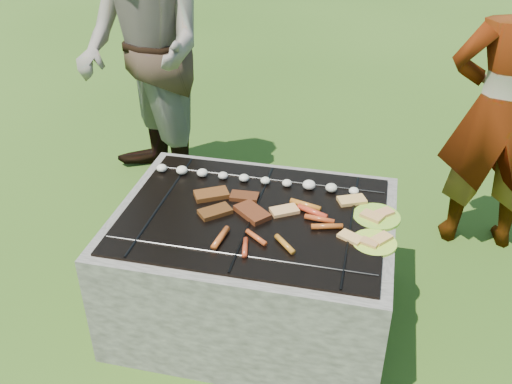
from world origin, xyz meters
TOP-DOWN VIEW (x-y plane):
  - lawn at (0.00, 0.00)m, footprint 60.00×60.00m
  - fire_pit at (0.00, 0.00)m, footprint 1.30×1.00m
  - mushrooms at (-0.06, 0.28)m, footprint 1.05×0.06m
  - pork_slabs at (-0.12, 0.04)m, footprint 0.42×0.30m
  - sausages at (0.17, -0.08)m, footprint 0.54×0.48m
  - bread_on_grate at (0.33, 0.08)m, footprint 0.46×0.42m
  - plate_far at (0.56, 0.11)m, footprint 0.27×0.27m
  - plate_near at (0.56, -0.09)m, footprint 0.25×0.25m
  - cook at (1.16, 0.93)m, footprint 0.66×0.47m
  - bystander at (-0.95, 1.05)m, footprint 1.20×1.20m

SIDE VIEW (x-z plane):
  - lawn at x=0.00m, z-range 0.00..0.00m
  - fire_pit at x=0.00m, z-range -0.03..0.59m
  - plate_near at x=0.56m, z-range 0.59..0.62m
  - plate_far at x=0.56m, z-range 0.59..0.63m
  - bread_on_grate at x=0.33m, z-range 0.61..0.63m
  - pork_slabs at x=-0.12m, z-range 0.61..0.64m
  - sausages at x=0.17m, z-range 0.61..0.64m
  - mushrooms at x=-0.06m, z-range 0.61..0.65m
  - cook at x=1.16m, z-range 0.00..1.70m
  - bystander at x=-0.95m, z-range 0.00..1.96m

